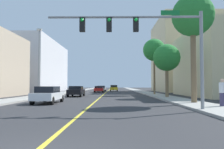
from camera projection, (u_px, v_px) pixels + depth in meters
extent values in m
plane|color=#2D2D30|center=(106.00, 93.00, 46.52)|extent=(192.00, 192.00, 0.00)
cube|color=#9E9B93|center=(68.00, 92.00, 46.61)|extent=(2.80, 168.00, 0.15)
cube|color=#9E9B93|center=(144.00, 92.00, 46.43)|extent=(2.80, 168.00, 0.15)
cube|color=yellow|center=(106.00, 93.00, 46.52)|extent=(0.16, 144.00, 0.01)
cube|color=silver|center=(27.00, 67.00, 54.00)|extent=(14.30, 24.02, 11.68)
cube|color=beige|center=(190.00, 56.00, 53.94)|extent=(15.39, 17.96, 16.77)
cylinder|color=gray|center=(202.00, 60.00, 13.21)|extent=(0.20, 0.20, 5.70)
cylinder|color=gray|center=(124.00, 17.00, 13.38)|extent=(8.99, 0.14, 0.14)
cube|color=black|center=(136.00, 25.00, 13.35)|extent=(0.32, 0.24, 0.84)
sphere|color=green|center=(136.00, 20.00, 13.22)|extent=(0.20, 0.20, 0.20)
cube|color=black|center=(109.00, 25.00, 13.37)|extent=(0.32, 0.24, 0.84)
sphere|color=green|center=(109.00, 20.00, 13.24)|extent=(0.20, 0.20, 0.20)
cube|color=black|center=(82.00, 25.00, 13.38)|extent=(0.32, 0.24, 0.84)
sphere|color=green|center=(82.00, 20.00, 13.26)|extent=(0.20, 0.20, 0.20)
cube|color=#147233|center=(170.00, 13.00, 13.36)|extent=(1.10, 0.04, 0.28)
cylinder|color=gray|center=(39.00, 64.00, 26.19)|extent=(0.16, 0.16, 7.68)
cube|color=beige|center=(39.00, 29.00, 26.38)|extent=(0.56, 0.28, 0.20)
cylinder|color=brown|center=(193.00, 59.00, 18.17)|extent=(0.44, 0.44, 6.98)
sphere|color=#287F33|center=(193.00, 16.00, 18.33)|extent=(3.34, 3.34, 3.34)
cone|color=#287F33|center=(204.00, 19.00, 18.49)|extent=(0.62, 1.36, 1.58)
cone|color=#287F33|center=(193.00, 21.00, 19.25)|extent=(1.73, 1.03, 1.48)
cone|color=#287F33|center=(182.00, 21.00, 19.11)|extent=(1.25, 1.11, 1.68)
cone|color=#287F33|center=(181.00, 17.00, 18.19)|extent=(0.63, 1.81, 1.44)
cone|color=#287F33|center=(192.00, 14.00, 17.39)|extent=(1.58, 0.94, 1.39)
cone|color=#287F33|center=(202.00, 14.00, 17.38)|extent=(1.53, 0.93, 1.42)
cylinder|color=brown|center=(167.00, 77.00, 26.51)|extent=(0.39, 0.39, 4.59)
sphere|color=#287F33|center=(167.00, 58.00, 26.62)|extent=(3.15, 3.15, 3.15)
cone|color=#287F33|center=(175.00, 59.00, 26.59)|extent=(0.44, 1.71, 1.52)
cone|color=#287F33|center=(168.00, 60.00, 27.47)|extent=(1.26, 0.81, 1.59)
cone|color=#287F33|center=(159.00, 60.00, 27.10)|extent=(0.96, 1.25, 1.45)
cone|color=#287F33|center=(162.00, 59.00, 26.01)|extent=(1.26, 1.45, 1.59)
cone|color=#287F33|center=(171.00, 58.00, 25.70)|extent=(1.41, 0.78, 1.39)
cylinder|color=brown|center=(154.00, 72.00, 34.95)|extent=(0.29, 0.29, 6.80)
sphere|color=#287F33|center=(154.00, 50.00, 35.11)|extent=(3.43, 3.43, 3.43)
cone|color=#287F33|center=(160.00, 51.00, 35.28)|extent=(0.62, 1.33, 1.65)
cone|color=#287F33|center=(156.00, 52.00, 36.05)|extent=(1.68, 1.00, 1.80)
cone|color=#287F33|center=(148.00, 52.00, 35.71)|extent=(1.16, 1.53, 1.39)
cone|color=#287F33|center=(149.00, 51.00, 34.67)|extent=(0.93, 1.44, 1.73)
cone|color=#287F33|center=(158.00, 50.00, 34.20)|extent=(1.69, 1.20, 1.82)
cube|color=black|center=(76.00, 92.00, 30.36)|extent=(1.87, 4.61, 0.62)
cube|color=black|center=(76.00, 88.00, 30.24)|extent=(1.62, 2.17, 0.46)
cylinder|color=black|center=(73.00, 94.00, 32.08)|extent=(0.23, 0.64, 0.64)
cylinder|color=black|center=(84.00, 94.00, 32.09)|extent=(0.23, 0.64, 0.64)
cylinder|color=black|center=(68.00, 95.00, 28.60)|extent=(0.23, 0.64, 0.64)
cylinder|color=black|center=(81.00, 95.00, 28.61)|extent=(0.23, 0.64, 0.64)
cube|color=white|center=(48.00, 96.00, 19.03)|extent=(1.73, 4.33, 0.58)
cube|color=black|center=(48.00, 89.00, 18.87)|extent=(1.52, 2.18, 0.51)
cylinder|color=black|center=(45.00, 98.00, 20.63)|extent=(0.22, 0.64, 0.64)
cylinder|color=black|center=(62.00, 98.00, 20.62)|extent=(0.22, 0.64, 0.64)
cylinder|color=black|center=(32.00, 101.00, 17.41)|extent=(0.22, 0.64, 0.64)
cylinder|color=black|center=(52.00, 101.00, 17.39)|extent=(0.22, 0.64, 0.64)
cube|color=red|center=(99.00, 89.00, 48.25)|extent=(2.00, 3.94, 0.58)
cube|color=black|center=(99.00, 87.00, 48.21)|extent=(1.73, 1.95, 0.43)
cylinder|color=black|center=(95.00, 91.00, 49.63)|extent=(0.23, 0.64, 0.64)
cylinder|color=black|center=(103.00, 91.00, 49.64)|extent=(0.23, 0.64, 0.64)
cylinder|color=black|center=(94.00, 91.00, 46.83)|extent=(0.23, 0.64, 0.64)
cylinder|color=black|center=(103.00, 91.00, 46.85)|extent=(0.23, 0.64, 0.64)
cube|color=gold|center=(114.00, 89.00, 57.59)|extent=(1.94, 4.03, 0.68)
cube|color=black|center=(114.00, 86.00, 57.55)|extent=(1.69, 1.99, 0.55)
cylinder|color=black|center=(111.00, 90.00, 59.03)|extent=(0.23, 0.64, 0.64)
cylinder|color=black|center=(117.00, 90.00, 59.03)|extent=(0.23, 0.64, 0.64)
cylinder|color=black|center=(110.00, 90.00, 56.12)|extent=(0.23, 0.64, 0.64)
cylinder|color=black|center=(117.00, 90.00, 56.12)|extent=(0.23, 0.64, 0.64)
cube|color=#BCBCC1|center=(102.00, 89.00, 56.21)|extent=(2.04, 3.93, 0.60)
cube|color=black|center=(102.00, 87.00, 56.03)|extent=(1.76, 2.02, 0.46)
cylinder|color=black|center=(99.00, 90.00, 57.62)|extent=(0.24, 0.65, 0.64)
cylinder|color=black|center=(105.00, 90.00, 57.56)|extent=(0.24, 0.65, 0.64)
cylinder|color=black|center=(97.00, 90.00, 54.84)|extent=(0.24, 0.65, 0.64)
cylinder|color=black|center=(105.00, 90.00, 54.78)|extent=(0.24, 0.65, 0.64)
cylinder|color=#3F3859|center=(222.00, 99.00, 14.82)|extent=(0.32, 0.32, 0.86)
cylinder|color=silver|center=(222.00, 88.00, 14.86)|extent=(0.38, 0.38, 0.68)
sphere|color=tan|center=(222.00, 81.00, 14.88)|extent=(0.23, 0.23, 0.23)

